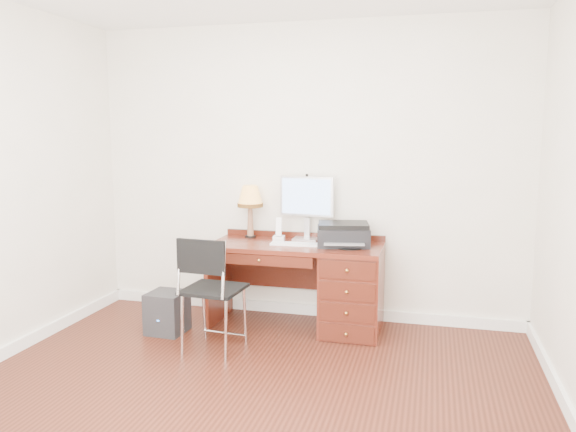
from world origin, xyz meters
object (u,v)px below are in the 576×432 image
(leg_lamp, at_px, (250,200))
(printer, at_px, (343,234))
(monitor, at_px, (306,200))
(chair, at_px, (210,283))
(desk, at_px, (332,283))
(phone, at_px, (279,234))
(equipment_box, at_px, (167,312))

(leg_lamp, bearing_deg, printer, -9.48)
(monitor, relative_size, chair, 0.62)
(desk, xyz_separation_m, phone, (-0.51, 0.09, 0.40))
(desk, xyz_separation_m, leg_lamp, (-0.81, 0.19, 0.69))
(monitor, height_order, phone, monitor)
(phone, xyz_separation_m, chair, (-0.32, -0.85, -0.25))
(equipment_box, bearing_deg, desk, 20.70)
(leg_lamp, relative_size, equipment_box, 1.35)
(monitor, bearing_deg, phone, -141.24)
(printer, bearing_deg, phone, 163.65)
(printer, distance_m, equipment_box, 1.67)
(desk, height_order, equipment_box, desk)
(leg_lamp, xyz_separation_m, equipment_box, (-0.56, -0.62, -0.93))
(printer, height_order, equipment_box, printer)
(leg_lamp, bearing_deg, monitor, 4.98)
(monitor, relative_size, phone, 2.71)
(phone, xyz_separation_m, equipment_box, (-0.86, -0.53, -0.63))
(monitor, distance_m, chair, 1.25)
(desk, bearing_deg, chair, -137.69)
(leg_lamp, xyz_separation_m, chair, (-0.02, -0.94, -0.54))
(desk, height_order, monitor, monitor)
(equipment_box, bearing_deg, leg_lamp, 51.22)
(chair, height_order, equipment_box, chair)
(printer, bearing_deg, leg_lamp, 159.32)
(equipment_box, bearing_deg, monitor, 34.82)
(monitor, distance_m, leg_lamp, 0.52)
(desk, distance_m, phone, 0.65)
(desk, distance_m, leg_lamp, 1.08)
(monitor, xyz_separation_m, chair, (-0.54, -0.99, -0.55))
(printer, height_order, phone, phone)
(monitor, bearing_deg, desk, -33.03)
(leg_lamp, bearing_deg, chair, -91.26)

